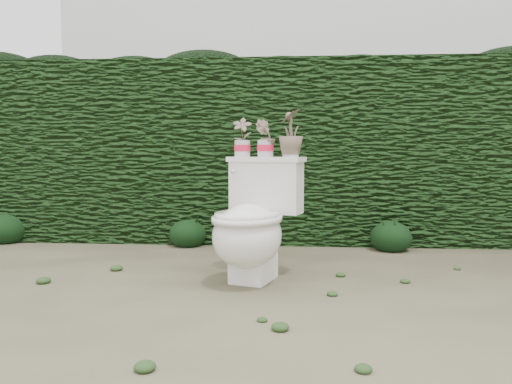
# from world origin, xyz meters

# --- Properties ---
(ground) EXTENTS (60.00, 60.00, 0.00)m
(ground) POSITION_xyz_m (0.00, 0.00, 0.00)
(ground) COLOR #736C4F
(ground) RESTS_ON ground
(hedge) EXTENTS (8.00, 1.00, 1.60)m
(hedge) POSITION_xyz_m (0.00, 1.60, 0.80)
(hedge) COLOR #1F4216
(hedge) RESTS_ON ground
(house_wall) EXTENTS (8.00, 3.50, 4.00)m
(house_wall) POSITION_xyz_m (0.60, 6.00, 2.00)
(house_wall) COLOR silver
(house_wall) RESTS_ON ground
(toilet) EXTENTS (0.64, 0.78, 0.78)m
(toilet) POSITION_xyz_m (-0.19, -0.05, 0.36)
(toilet) COLOR white
(toilet) RESTS_ON ground
(potted_plant_left) EXTENTS (0.14, 0.10, 0.25)m
(potted_plant_left) POSITION_xyz_m (-0.28, 0.23, 0.90)
(potted_plant_left) COLOR #267A34
(potted_plant_left) RESTS_ON toilet
(potted_plant_center) EXTENTS (0.13, 0.11, 0.23)m
(potted_plant_center) POSITION_xyz_m (-0.12, 0.18, 0.89)
(potted_plant_center) COLOR #267A34
(potted_plant_center) RESTS_ON toilet
(potted_plant_right) EXTENTS (0.19, 0.19, 0.29)m
(potted_plant_right) POSITION_xyz_m (0.05, 0.12, 0.92)
(potted_plant_right) COLOR #267A34
(potted_plant_right) RESTS_ON toilet
(liriope_clump_0) EXTENTS (0.36, 0.36, 0.29)m
(liriope_clump_0) POSITION_xyz_m (-2.49, 1.12, 0.14)
(liriope_clump_0) COLOR black
(liriope_clump_0) RESTS_ON ground
(liriope_clump_1) EXTENTS (0.32, 0.32, 0.26)m
(liriope_clump_1) POSITION_xyz_m (-0.84, 1.08, 0.13)
(liriope_clump_1) COLOR black
(liriope_clump_1) RESTS_ON ground
(liriope_clump_2) EXTENTS (0.34, 0.34, 0.27)m
(liriope_clump_2) POSITION_xyz_m (0.87, 1.01, 0.13)
(liriope_clump_2) COLOR black
(liriope_clump_2) RESTS_ON ground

